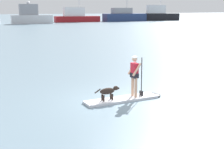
# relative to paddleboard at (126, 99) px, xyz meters

# --- Properties ---
(ground_plane) EXTENTS (400.00, 400.00, 0.00)m
(ground_plane) POSITION_rel_paddleboard_xyz_m (-0.23, -0.02, -0.05)
(ground_plane) COLOR slate
(paddleboard) EXTENTS (3.47, 0.98, 0.10)m
(paddleboard) POSITION_rel_paddleboard_xyz_m (0.00, 0.00, 0.00)
(paddleboard) COLOR silver
(paddleboard) RESTS_ON ground_plane
(person_paddler) EXTENTS (0.62, 0.50, 1.70)m
(person_paddler) POSITION_rel_paddleboard_xyz_m (0.39, 0.03, 1.03)
(person_paddler) COLOR tan
(person_paddler) RESTS_ON paddleboard
(dog) EXTENTS (1.11, 0.27, 0.55)m
(dog) POSITION_rel_paddleboard_xyz_m (-0.82, -0.06, 0.41)
(dog) COLOR #2D231E
(dog) RESTS_ON paddleboard
(moored_boat_outer) EXTENTS (9.68, 2.57, 5.33)m
(moored_boat_outer) POSITION_rel_paddleboard_xyz_m (6.77, 68.41, 1.71)
(moored_boat_outer) COLOR silver
(moored_boat_outer) RESTS_ON ground_plane
(moored_boat_far_starboard) EXTENTS (12.32, 3.75, 11.70)m
(moored_boat_far_starboard) POSITION_rel_paddleboard_xyz_m (19.68, 73.87, 1.42)
(moored_boat_far_starboard) COLOR maroon
(moored_boat_far_starboard) RESTS_ON ground_plane
(moored_boat_far_port) EXTENTS (12.97, 4.19, 10.75)m
(moored_boat_far_port) POSITION_rel_paddleboard_xyz_m (33.76, 73.18, 1.43)
(moored_boat_far_port) COLOR navy
(moored_boat_far_port) RESTS_ON ground_plane
(moored_boat_center) EXTENTS (12.78, 5.12, 13.08)m
(moored_boat_center) POSITION_rel_paddleboard_xyz_m (45.79, 74.68, 1.70)
(moored_boat_center) COLOR black
(moored_boat_center) RESTS_ON ground_plane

